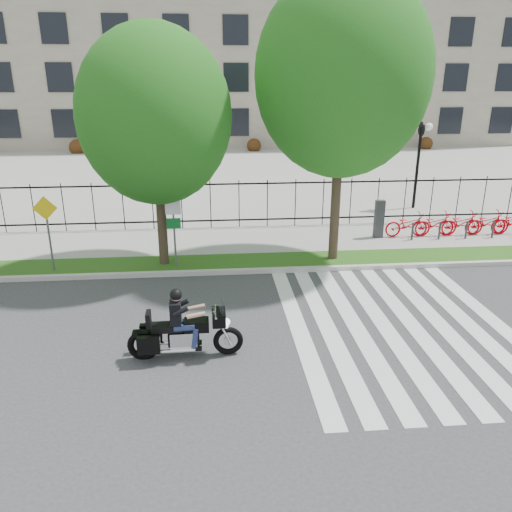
{
  "coord_description": "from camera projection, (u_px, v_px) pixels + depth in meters",
  "views": [
    {
      "loc": [
        0.06,
        -11.32,
        6.06
      ],
      "look_at": [
        1.36,
        3.0,
        0.99
      ],
      "focal_mm": 35.0,
      "sensor_mm": 36.0,
      "label": 1
    }
  ],
  "objects": [
    {
      "name": "sidewalk",
      "position": [
        212.0,
        241.0,
        19.61
      ],
      "size": [
        60.0,
        3.5,
        0.15
      ],
      "primitive_type": "cube",
      "color": "#9A9890",
      "rests_on": "ground"
    },
    {
      "name": "curb",
      "position": [
        212.0,
        272.0,
        16.47
      ],
      "size": [
        60.0,
        0.2,
        0.15
      ],
      "primitive_type": "cube",
      "color": "#B6B4AB",
      "rests_on": "ground"
    },
    {
      "name": "iron_fence",
      "position": [
        211.0,
        204.0,
        20.9
      ],
      "size": [
        30.0,
        0.06,
        2.0
      ],
      "primitive_type": null,
      "color": "black",
      "rests_on": "sidewalk"
    },
    {
      "name": "motorcycle_rider",
      "position": [
        185.0,
        330.0,
        11.38
      ],
      "size": [
        2.66,
        0.78,
        2.05
      ],
      "color": "black",
      "rests_on": "ground"
    },
    {
      "name": "sign_pole_regulatory",
      "position": [
        174.0,
        221.0,
        16.26
      ],
      "size": [
        0.5,
        0.09,
        2.5
      ],
      "color": "#59595B",
      "rests_on": "grass_verge"
    },
    {
      "name": "sign_pole_warning",
      "position": [
        47.0,
        224.0,
        15.92
      ],
      "size": [
        0.78,
        0.09,
        2.49
      ],
      "color": "#59595B",
      "rests_on": "grass_verge"
    },
    {
      "name": "crosswalk_stripes",
      "position": [
        398.0,
        325.0,
        13.05
      ],
      "size": [
        5.7,
        8.0,
        0.01
      ],
      "primitive_type": null,
      "color": "silver",
      "rests_on": "ground"
    },
    {
      "name": "plaza",
      "position": [
        210.0,
        168.0,
        36.1
      ],
      "size": [
        80.0,
        34.0,
        0.1
      ],
      "primitive_type": "cube",
      "color": "#9A9890",
      "rests_on": "ground"
    },
    {
      "name": "office_building",
      "position": [
        206.0,
        40.0,
        51.51
      ],
      "size": [
        60.0,
        21.9,
        20.15
      ],
      "color": "gray",
      "rests_on": "ground"
    },
    {
      "name": "grass_verge",
      "position": [
        212.0,
        263.0,
        17.27
      ],
      "size": [
        60.0,
        1.5,
        0.15
      ],
      "primitive_type": "cube",
      "color": "#1F4A12",
      "rests_on": "ground"
    },
    {
      "name": "bike_share_station",
      "position": [
        485.0,
        223.0,
        20.13
      ],
      "size": [
        8.89,
        0.86,
        1.5
      ],
      "color": "#2D2D33",
      "rests_on": "sidewalk"
    },
    {
      "name": "ground",
      "position": [
        213.0,
        334.0,
        12.64
      ],
      "size": [
        120.0,
        120.0,
        0.0
      ],
      "primitive_type": "plane",
      "color": "#333336",
      "rests_on": "ground"
    },
    {
      "name": "street_tree_1",
      "position": [
        155.0,
        116.0,
        15.49
      ],
      "size": [
        4.8,
        4.8,
        7.63
      ],
      "color": "#33261B",
      "rests_on": "grass_verge"
    },
    {
      "name": "street_tree_2",
      "position": [
        342.0,
        76.0,
        15.59
      ],
      "size": [
        5.54,
        5.54,
        9.24
      ],
      "color": "#33261B",
      "rests_on": "grass_verge"
    },
    {
      "name": "lamp_post_right",
      "position": [
        420.0,
        144.0,
        23.69
      ],
      "size": [
        1.06,
        0.7,
        4.25
      ],
      "color": "black",
      "rests_on": "ground"
    }
  ]
}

